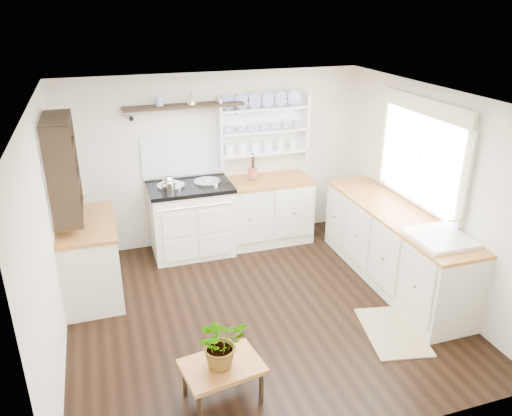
% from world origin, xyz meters
% --- Properties ---
extents(floor, '(4.00, 3.80, 0.01)m').
position_xyz_m(floor, '(0.00, 0.00, 0.00)').
color(floor, black).
rests_on(floor, ground).
extents(wall_back, '(4.00, 0.02, 2.30)m').
position_xyz_m(wall_back, '(0.00, 1.90, 1.15)').
color(wall_back, beige).
rests_on(wall_back, ground).
extents(wall_right, '(0.02, 3.80, 2.30)m').
position_xyz_m(wall_right, '(2.00, 0.00, 1.15)').
color(wall_right, beige).
rests_on(wall_right, ground).
extents(wall_left, '(0.02, 3.80, 2.30)m').
position_xyz_m(wall_left, '(-2.00, 0.00, 1.15)').
color(wall_left, beige).
rests_on(wall_left, ground).
extents(ceiling, '(4.00, 3.80, 0.01)m').
position_xyz_m(ceiling, '(0.00, 0.00, 2.30)').
color(ceiling, white).
rests_on(ceiling, wall_back).
extents(window, '(0.08, 1.55, 1.22)m').
position_xyz_m(window, '(1.95, 0.15, 1.56)').
color(window, white).
rests_on(window, wall_right).
extents(aga_cooker, '(1.06, 0.74, 0.98)m').
position_xyz_m(aga_cooker, '(-0.42, 1.57, 0.48)').
color(aga_cooker, '#EFE7CF').
rests_on(aga_cooker, floor).
extents(back_cabinets, '(1.27, 0.63, 0.90)m').
position_xyz_m(back_cabinets, '(0.60, 1.60, 0.46)').
color(back_cabinets, beige).
rests_on(back_cabinets, floor).
extents(right_cabinets, '(0.62, 2.43, 0.90)m').
position_xyz_m(right_cabinets, '(1.70, 0.10, 0.46)').
color(right_cabinets, beige).
rests_on(right_cabinets, floor).
extents(belfast_sink, '(0.55, 0.60, 0.45)m').
position_xyz_m(belfast_sink, '(1.70, -0.65, 0.80)').
color(belfast_sink, white).
rests_on(belfast_sink, right_cabinets).
extents(left_cabinets, '(0.62, 1.13, 0.90)m').
position_xyz_m(left_cabinets, '(-1.70, 0.90, 0.46)').
color(left_cabinets, beige).
rests_on(left_cabinets, floor).
extents(plate_rack, '(1.20, 0.22, 0.90)m').
position_xyz_m(plate_rack, '(0.65, 1.86, 1.56)').
color(plate_rack, white).
rests_on(plate_rack, wall_back).
extents(high_shelf, '(1.50, 0.29, 0.16)m').
position_xyz_m(high_shelf, '(-0.40, 1.78, 1.91)').
color(high_shelf, black).
rests_on(high_shelf, wall_back).
extents(left_shelving, '(0.28, 0.80, 1.05)m').
position_xyz_m(left_shelving, '(-1.84, 0.90, 1.55)').
color(left_shelving, black).
rests_on(left_shelving, wall_left).
extents(kettle, '(0.17, 0.17, 0.21)m').
position_xyz_m(kettle, '(-0.70, 1.45, 1.04)').
color(kettle, silver).
rests_on(kettle, aga_cooker).
extents(utensil_crock, '(0.12, 0.12, 0.14)m').
position_xyz_m(utensil_crock, '(0.46, 1.68, 0.98)').
color(utensil_crock, '#A14B3B').
rests_on(utensil_crock, back_cabinets).
extents(center_table, '(0.71, 0.55, 0.35)m').
position_xyz_m(center_table, '(-0.71, -1.15, 0.31)').
color(center_table, brown).
rests_on(center_table, floor).
extents(potted_plant, '(0.45, 0.41, 0.45)m').
position_xyz_m(potted_plant, '(-0.71, -1.15, 0.58)').
color(potted_plant, '#3F7233').
rests_on(potted_plant, center_table).
extents(floor_rug, '(0.70, 0.94, 0.02)m').
position_xyz_m(floor_rug, '(1.17, -0.81, 0.01)').
color(floor_rug, '#948556').
rests_on(floor_rug, floor).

